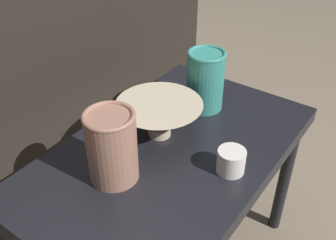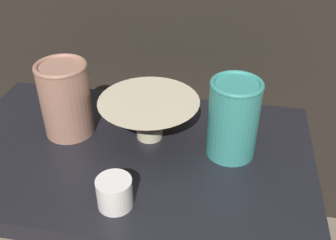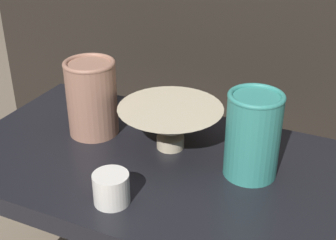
{
  "view_description": "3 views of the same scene",
  "coord_description": "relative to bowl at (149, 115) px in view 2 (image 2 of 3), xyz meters",
  "views": [
    {
      "loc": [
        -0.59,
        -0.42,
        1.06
      ],
      "look_at": [
        0.04,
        0.03,
        0.52
      ],
      "focal_mm": 42.0,
      "sensor_mm": 36.0,
      "label": 1
    },
    {
      "loc": [
        0.19,
        -0.62,
        0.98
      ],
      "look_at": [
        0.07,
        0.06,
        0.51
      ],
      "focal_mm": 42.0,
      "sensor_mm": 36.0,
      "label": 2
    },
    {
      "loc": [
        0.37,
        -0.7,
        0.97
      ],
      "look_at": [
        0.01,
        0.08,
        0.52
      ],
      "focal_mm": 50.0,
      "sensor_mm": 36.0,
      "label": 3
    }
  ],
  "objects": [
    {
      "name": "vase_colorful_right",
      "position": [
        0.17,
        -0.02,
        0.03
      ],
      "size": [
        0.1,
        0.1,
        0.16
      ],
      "color": "teal",
      "rests_on": "table"
    },
    {
      "name": "vase_textured_left",
      "position": [
        -0.18,
        -0.01,
        0.03
      ],
      "size": [
        0.11,
        0.11,
        0.16
      ],
      "color": "#996B56",
      "rests_on": "table"
    },
    {
      "name": "couch_backdrop",
      "position": [
        -0.03,
        0.54,
        -0.08
      ],
      "size": [
        1.32,
        0.5,
        0.89
      ],
      "color": "black",
      "rests_on": "ground_plane"
    },
    {
      "name": "table",
      "position": [
        -0.03,
        -0.05,
        -0.11
      ],
      "size": [
        0.75,
        0.46,
        0.47
      ],
      "color": "black",
      "rests_on": "ground_plane"
    },
    {
      "name": "bowl",
      "position": [
        0.0,
        0.0,
        0.0
      ],
      "size": [
        0.21,
        0.21,
        0.09
      ],
      "color": "#C1B293",
      "rests_on": "table"
    },
    {
      "name": "cup",
      "position": [
        -0.02,
        -0.21,
        -0.03
      ],
      "size": [
        0.06,
        0.06,
        0.06
      ],
      "color": "silver",
      "rests_on": "table"
    }
  ]
}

